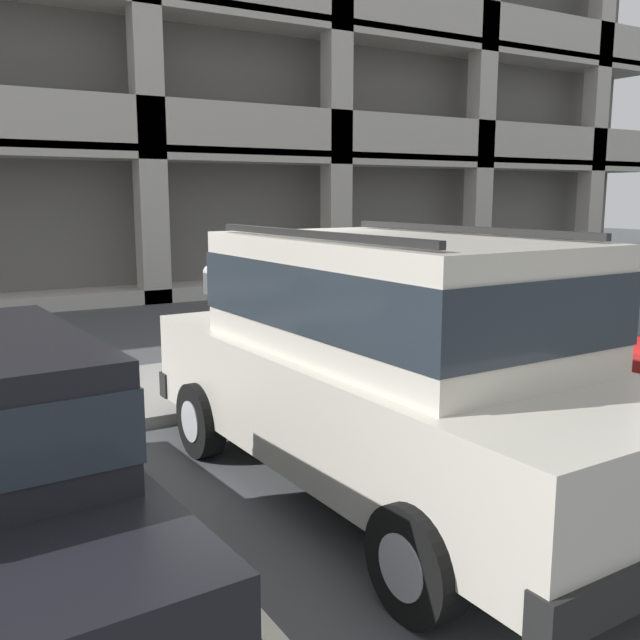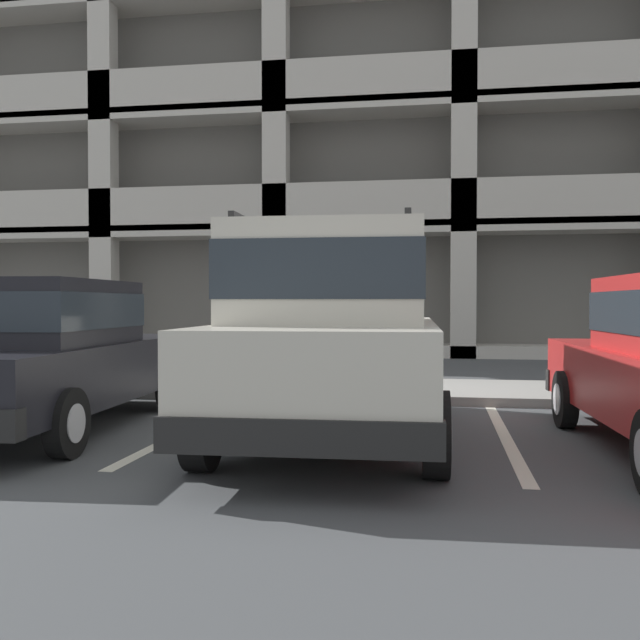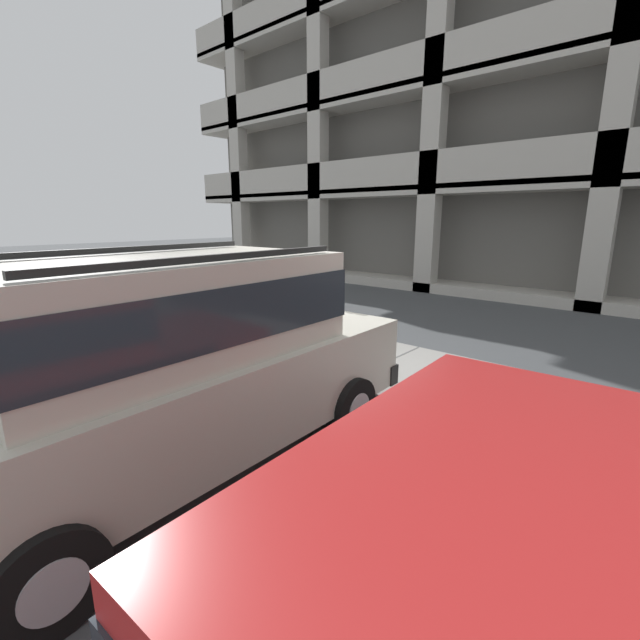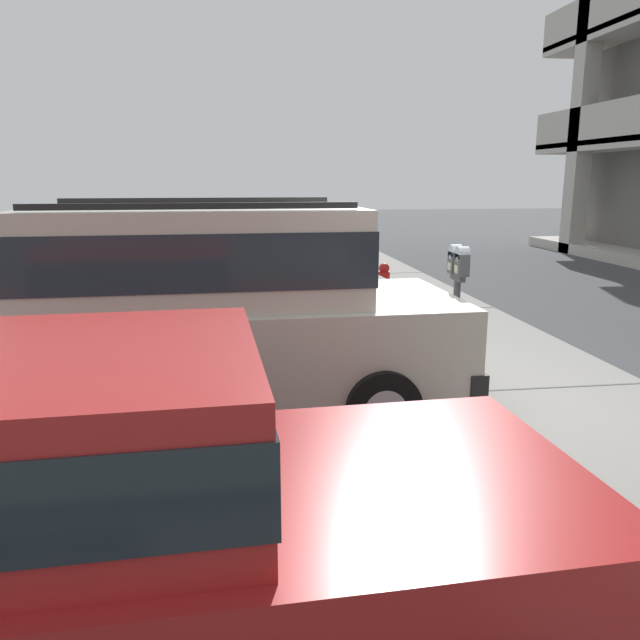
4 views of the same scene
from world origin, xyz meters
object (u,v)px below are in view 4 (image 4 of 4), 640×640
Objects in this scene: parking_meter_near at (457,282)px; fire_hydrant at (384,284)px; red_sedan at (211,281)px; silver_suv at (203,305)px; dark_hatchback at (72,513)px.

parking_meter_near reaches higher than fire_hydrant.
parking_meter_near is at bearing 39.50° from red_sedan.
red_sedan is 3.16× the size of parking_meter_near.
silver_suv is 3.34× the size of parking_meter_near.
parking_meter_near is (-0.27, 2.54, 0.11)m from silver_suv.
silver_suv is 5.42m from fire_hydrant.
red_sedan reaches higher than fire_hydrant.
parking_meter_near is 4.38m from fire_hydrant.
fire_hydrant is (-4.31, 0.30, -0.74)m from parking_meter_near.
red_sedan is 6.22m from dark_hatchback.
dark_hatchback is 6.50× the size of fire_hydrant.
silver_suv is at bearing 169.79° from dark_hatchback.
fire_hydrant is (-4.58, 2.83, -0.62)m from silver_suv.
fire_hydrant is at bearing 115.18° from red_sedan.
dark_hatchback is 4.56m from parking_meter_near.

